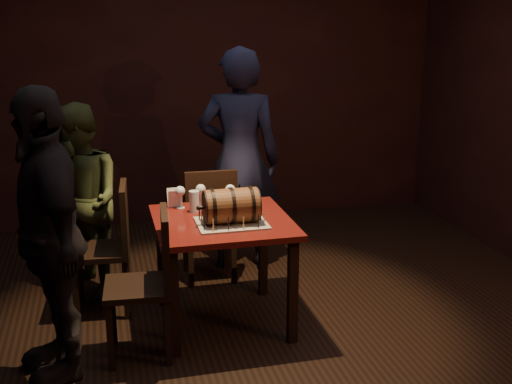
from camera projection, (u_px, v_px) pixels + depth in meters
room_shell at (252, 125)px, 4.00m from camera, size 5.04×5.04×2.80m
pub_table at (222, 235)px, 4.30m from camera, size 0.90×0.90×0.75m
cake_board at (231, 223)px, 4.17m from camera, size 0.45×0.35×0.01m
barrel_cake at (231, 206)px, 4.14m from camera, size 0.41×0.24×0.24m
birthday_candles at (231, 216)px, 4.16m from camera, size 0.40×0.30×0.09m
wine_glass_left at (180, 192)px, 4.48m from camera, size 0.07×0.07×0.16m
wine_glass_mid at (201, 190)px, 4.53m from camera, size 0.07×0.07×0.16m
wine_glass_right at (230, 191)px, 4.52m from camera, size 0.07×0.07×0.16m
pint_of_ale at (194, 202)px, 4.41m from camera, size 0.07×0.07×0.15m
menu_card at (175, 198)px, 4.51m from camera, size 0.10×0.05×0.13m
chair_back at (210, 219)px, 5.01m from camera, size 0.40×0.40×0.93m
chair_left_rear at (111, 241)px, 4.52m from camera, size 0.43×0.43×0.93m
chair_left_front at (150, 276)px, 3.93m from camera, size 0.43×0.43×0.93m
person_back at (239, 160)px, 5.22m from camera, size 0.77×0.61×1.83m
person_left_rear at (80, 202)px, 4.73m from camera, size 0.79×0.87×1.46m
person_left_front at (49, 236)px, 3.64m from camera, size 0.66×1.08×1.71m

